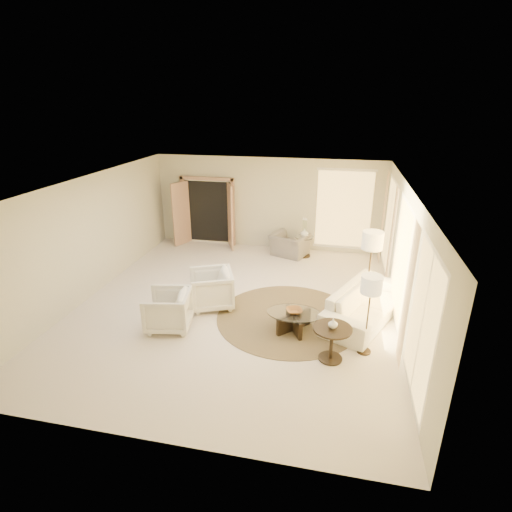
% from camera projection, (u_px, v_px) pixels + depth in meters
% --- Properties ---
extents(room, '(7.04, 8.04, 2.83)m').
position_uv_depth(room, '(234.00, 248.00, 8.63)').
color(room, silver).
rests_on(room, ground).
extents(windows_right, '(0.10, 6.40, 2.40)m').
position_uv_depth(windows_right, '(400.00, 261.00, 8.07)').
color(windows_right, '#F8C663').
rests_on(windows_right, room).
extents(window_back_corner, '(1.70, 0.10, 2.40)m').
position_uv_depth(window_back_corner, '(344.00, 210.00, 11.79)').
color(window_back_corner, '#F8C663').
rests_on(window_back_corner, room).
extents(curtains_right, '(0.06, 5.20, 2.60)m').
position_uv_depth(curtains_right, '(393.00, 248.00, 8.92)').
color(curtains_right, beige).
rests_on(curtains_right, room).
extents(french_doors, '(1.95, 0.66, 2.16)m').
position_uv_depth(french_doors, '(207.00, 212.00, 12.59)').
color(french_doors, tan).
rests_on(french_doors, room).
extents(area_rug, '(3.41, 3.41, 0.01)m').
position_uv_depth(area_rug, '(288.00, 318.00, 8.64)').
color(area_rug, '#3D2F1C').
rests_on(area_rug, room).
extents(sofa, '(1.96, 2.70, 0.74)m').
position_uv_depth(sofa, '(366.00, 304.00, 8.47)').
color(sofa, white).
rests_on(sofa, room).
extents(armchair_left, '(1.14, 1.18, 0.94)m').
position_uv_depth(armchair_left, '(211.00, 287.00, 8.96)').
color(armchair_left, white).
rests_on(armchair_left, room).
extents(armchair_right, '(0.96, 1.00, 0.89)m').
position_uv_depth(armchair_right, '(168.00, 308.00, 8.12)').
color(armchair_right, white).
rests_on(armchair_right, room).
extents(accent_chair, '(1.19, 0.98, 0.89)m').
position_uv_depth(accent_chair, '(290.00, 241.00, 11.91)').
color(accent_chair, gray).
rests_on(accent_chair, room).
extents(coffee_table, '(1.28, 1.28, 0.41)m').
position_uv_depth(coffee_table, '(294.00, 319.00, 8.09)').
color(coffee_table, black).
rests_on(coffee_table, room).
extents(end_table, '(0.70, 0.70, 0.66)m').
position_uv_depth(end_table, '(332.00, 338.00, 7.11)').
color(end_table, black).
rests_on(end_table, room).
extents(side_table, '(0.53, 0.53, 0.62)m').
position_uv_depth(side_table, '(304.00, 244.00, 11.86)').
color(side_table, black).
rests_on(side_table, room).
extents(floor_lamp_near, '(0.45, 0.45, 1.84)m').
position_uv_depth(floor_lamp_near, '(372.00, 244.00, 8.41)').
color(floor_lamp_near, black).
rests_on(floor_lamp_near, room).
extents(floor_lamp_far, '(0.38, 0.38, 1.56)m').
position_uv_depth(floor_lamp_far, '(371.00, 288.00, 6.99)').
color(floor_lamp_far, black).
rests_on(floor_lamp_far, room).
extents(bowl, '(0.41, 0.41, 0.08)m').
position_uv_depth(bowl, '(294.00, 311.00, 8.02)').
color(bowl, brown).
rests_on(bowl, coffee_table).
extents(end_vase, '(0.20, 0.20, 0.18)m').
position_uv_depth(end_vase, '(333.00, 324.00, 7.00)').
color(end_vase, white).
rests_on(end_vase, end_table).
extents(side_vase, '(0.24, 0.24, 0.25)m').
position_uv_depth(side_vase, '(304.00, 233.00, 11.73)').
color(side_vase, white).
rests_on(side_vase, side_table).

